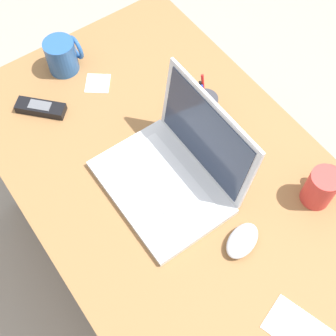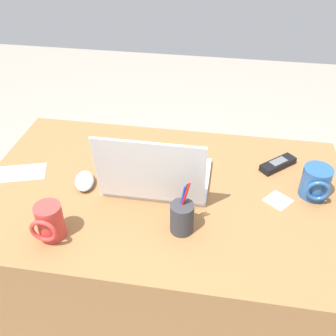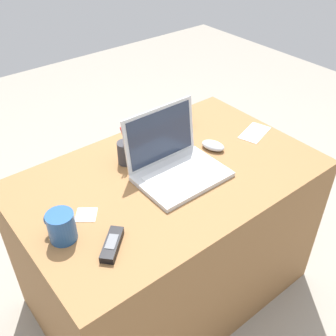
{
  "view_description": "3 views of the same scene",
  "coord_description": "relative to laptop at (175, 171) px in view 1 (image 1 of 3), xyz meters",
  "views": [
    {
      "loc": [
        0.47,
        -0.35,
        1.75
      ],
      "look_at": [
        0.03,
        -0.04,
        0.81
      ],
      "focal_mm": 49.38,
      "sensor_mm": 36.0,
      "label": 1
    },
    {
      "loc": [
        -0.18,
        0.95,
        1.53
      ],
      "look_at": [
        -0.01,
        -0.06,
        0.76
      ],
      "focal_mm": 42.06,
      "sensor_mm": 36.0,
      "label": 2
    },
    {
      "loc": [
        -0.77,
        -0.96,
        1.66
      ],
      "look_at": [
        -0.02,
        -0.02,
        0.75
      ],
      "focal_mm": 42.56,
      "sensor_mm": 36.0,
      "label": 3
    }
  ],
  "objects": [
    {
      "name": "paper_note_left",
      "position": [
        -0.39,
        0.01,
        -0.05
      ],
      "size": [
        0.1,
        0.1,
        0.0
      ],
      "primitive_type": "cube",
      "rotation": [
        0.0,
        0.0,
        -0.66
      ],
      "color": "white",
      "rests_on": "desk"
    },
    {
      "name": "ground_plane",
      "position": [
        -0.02,
        0.01,
        -0.76
      ],
      "size": [
        6.0,
        6.0,
        0.0
      ],
      "primitive_type": "plane",
      "color": "gray"
    },
    {
      "name": "paper_note_near_laptop",
      "position": [
        0.47,
        0.0,
        -0.05
      ],
      "size": [
        0.18,
        0.13,
        0.0
      ],
      "primitive_type": "cube",
      "rotation": [
        0.0,
        0.0,
        0.31
      ],
      "color": "white",
      "rests_on": "desk"
    },
    {
      "name": "desk",
      "position": [
        -0.02,
        0.01,
        -0.4
      ],
      "size": [
        1.18,
        0.74,
        0.71
      ],
      "primitive_type": "cube",
      "color": "olive",
      "rests_on": "ground"
    },
    {
      "name": "coffee_mug_tall",
      "position": [
        0.25,
        0.26,
        0.01
      ],
      "size": [
        0.08,
        0.09,
        0.11
      ],
      "color": "#C63833",
      "rests_on": "desk"
    },
    {
      "name": "cordless_phone",
      "position": [
        -0.4,
        -0.17,
        -0.04
      ],
      "size": [
        0.13,
        0.13,
        0.03
      ],
      "color": "black",
      "rests_on": "desk"
    },
    {
      "name": "pen_holder",
      "position": [
        -0.11,
        0.18,
        0.0
      ],
      "size": [
        0.07,
        0.07,
        0.17
      ],
      "color": "#333338",
      "rests_on": "desk"
    },
    {
      "name": "coffee_mug_white",
      "position": [
        -0.5,
        -0.04,
        0.0
      ],
      "size": [
        0.09,
        0.1,
        0.1
      ],
      "color": "#26518C",
      "rests_on": "desk"
    },
    {
      "name": "laptop",
      "position": [
        0.0,
        0.0,
        0.0
      ],
      "size": [
        0.33,
        0.27,
        0.24
      ],
      "color": "silver",
      "rests_on": "desk"
    },
    {
      "name": "computer_mouse",
      "position": [
        0.23,
        0.03,
        -0.03
      ],
      "size": [
        0.09,
        0.12,
        0.03
      ],
      "primitive_type": "ellipsoid",
      "rotation": [
        0.0,
        0.0,
        0.31
      ],
      "color": "silver",
      "rests_on": "desk"
    }
  ]
}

